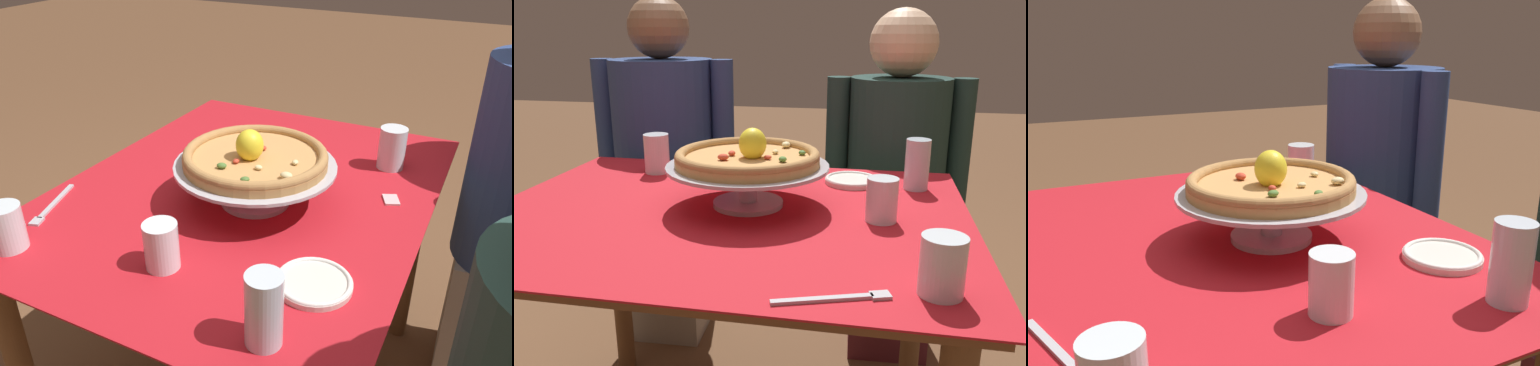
# 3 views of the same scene
# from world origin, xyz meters

# --- Properties ---
(dining_table) EXTENTS (1.14, 0.90, 0.75)m
(dining_table) POSITION_xyz_m (0.00, 0.00, 0.63)
(dining_table) COLOR brown
(dining_table) RESTS_ON ground
(pizza_stand) EXTENTS (0.39, 0.39, 0.10)m
(pizza_stand) POSITION_xyz_m (0.05, 0.05, 0.82)
(pizza_stand) COLOR #B7B7C1
(pizza_stand) RESTS_ON dining_table
(pizza) EXTENTS (0.34, 0.34, 0.09)m
(pizza) POSITION_xyz_m (0.05, 0.05, 0.87)
(pizza) COLOR tan
(pizza) RESTS_ON pizza_stand
(water_glass_front_right) EXTENTS (0.07, 0.07, 0.10)m
(water_glass_front_right) POSITION_xyz_m (0.45, -0.33, 0.79)
(water_glass_front_right) COLOR silver
(water_glass_front_right) RESTS_ON dining_table
(water_glass_back_left) EXTENTS (0.07, 0.07, 0.12)m
(water_glass_back_left) POSITION_xyz_m (-0.29, 0.30, 0.80)
(water_glass_back_left) COLOR white
(water_glass_back_left) RESTS_ON dining_table
(water_glass_back_right) EXTENTS (0.06, 0.06, 0.14)m
(water_glass_back_right) POSITION_xyz_m (0.46, 0.27, 0.81)
(water_glass_back_right) COLOR silver
(water_glass_back_right) RESTS_ON dining_table
(water_glass_side_right) EXTENTS (0.07, 0.07, 0.10)m
(water_glass_side_right) POSITION_xyz_m (0.36, -0.00, 0.79)
(water_glass_side_right) COLOR white
(water_glass_side_right) RESTS_ON dining_table
(side_plate) EXTENTS (0.15, 0.15, 0.02)m
(side_plate) POSITION_xyz_m (0.28, 0.29, 0.76)
(side_plate) COLOR silver
(side_plate) RESTS_ON dining_table
(dinner_fork) EXTENTS (0.19, 0.08, 0.01)m
(dinner_fork) POSITION_xyz_m (0.30, -0.38, 0.75)
(dinner_fork) COLOR #B7B7C1
(dinner_fork) RESTS_ON dining_table
(sugar_packet) EXTENTS (0.06, 0.05, 0.00)m
(sugar_packet) POSITION_xyz_m (-0.11, 0.35, 0.75)
(sugar_packet) COLOR beige
(sugar_packet) RESTS_ON dining_table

